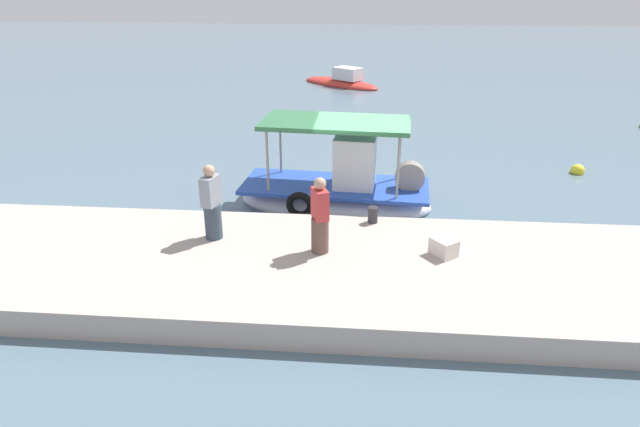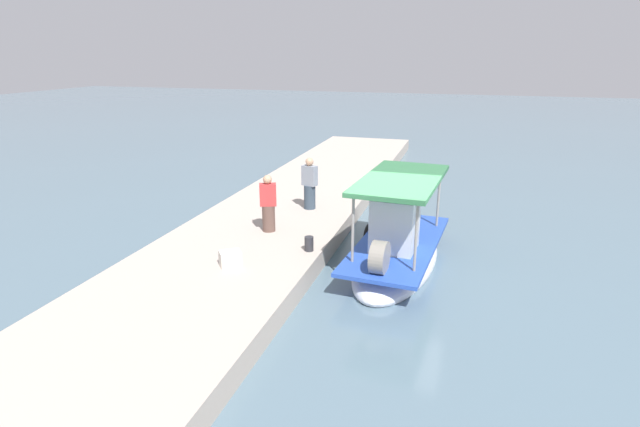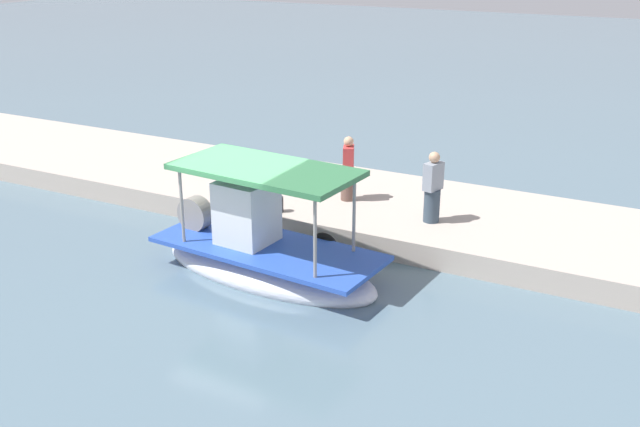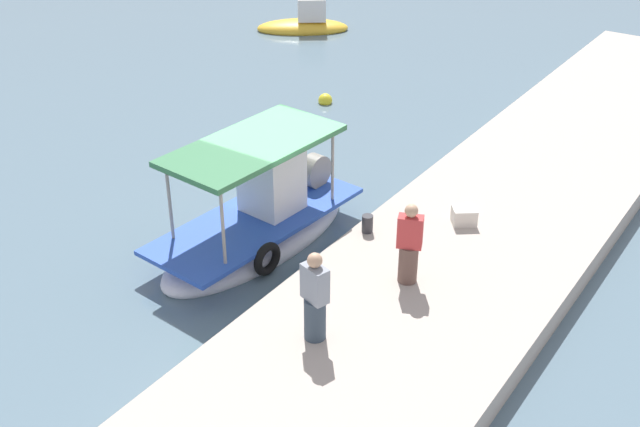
# 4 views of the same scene
# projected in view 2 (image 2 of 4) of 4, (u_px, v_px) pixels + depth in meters

# --- Properties ---
(ground_plane) EXTENTS (120.00, 120.00, 0.00)m
(ground_plane) POSITION_uv_depth(u_px,v_px,m) (399.00, 276.00, 13.15)
(ground_plane) COLOR slate
(dock_quay) EXTENTS (36.00, 4.70, 0.56)m
(dock_quay) POSITION_uv_depth(u_px,v_px,m) (245.00, 248.00, 14.26)
(dock_quay) COLOR #B7A99C
(dock_quay) RESTS_ON ground_plane
(main_fishing_boat) EXTENTS (5.51, 2.43, 2.83)m
(main_fishing_boat) POSITION_uv_depth(u_px,v_px,m) (397.00, 250.00, 13.62)
(main_fishing_boat) COLOR silver
(main_fishing_boat) RESTS_ON ground_plane
(fisherman_near_bollard) EXTENTS (0.48, 0.55, 1.73)m
(fisherman_near_bollard) POSITION_uv_depth(u_px,v_px,m) (310.00, 186.00, 16.68)
(fisherman_near_bollard) COLOR #354453
(fisherman_near_bollard) RESTS_ON dock_quay
(fisherman_by_crate) EXTENTS (0.49, 0.54, 1.69)m
(fisherman_by_crate) POSITION_uv_depth(u_px,v_px,m) (268.00, 206.00, 14.58)
(fisherman_by_crate) COLOR brown
(fisherman_by_crate) RESTS_ON dock_quay
(mooring_bollard) EXTENTS (0.24, 0.24, 0.39)m
(mooring_bollard) POSITION_uv_depth(u_px,v_px,m) (309.00, 244.00, 13.28)
(mooring_bollard) COLOR #2D2D33
(mooring_bollard) RESTS_ON dock_quay
(cargo_crate) EXTENTS (0.64, 0.66, 0.38)m
(cargo_crate) POSITION_uv_depth(u_px,v_px,m) (230.00, 259.00, 12.35)
(cargo_crate) COLOR beige
(cargo_crate) RESTS_ON dock_quay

